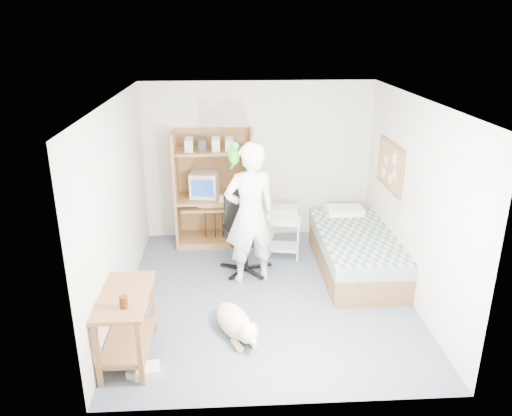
{
  "coord_description": "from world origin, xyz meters",
  "views": [
    {
      "loc": [
        -0.47,
        -5.67,
        3.32
      ],
      "look_at": [
        -0.12,
        0.41,
        1.05
      ],
      "focal_mm": 35.0,
      "sensor_mm": 36.0,
      "label": 1
    }
  ],
  "objects_px": {
    "bed": "(356,251)",
    "printer_cart": "(283,231)",
    "computer_hutch": "(214,193)",
    "side_desk": "(126,316)",
    "office_chair": "(244,243)",
    "dog": "(236,323)",
    "person": "(250,214)"
  },
  "relations": [
    {
      "from": "computer_hutch",
      "to": "side_desk",
      "type": "bearing_deg",
      "value": -106.14
    },
    {
      "from": "computer_hutch",
      "to": "side_desk",
      "type": "height_order",
      "value": "computer_hutch"
    },
    {
      "from": "bed",
      "to": "dog",
      "type": "xyz_separation_m",
      "value": [
        -1.72,
        -1.5,
        -0.12
      ]
    },
    {
      "from": "side_desk",
      "to": "printer_cart",
      "type": "distance_m",
      "value": 2.99
    },
    {
      "from": "side_desk",
      "to": "office_chair",
      "type": "height_order",
      "value": "office_chair"
    },
    {
      "from": "side_desk",
      "to": "dog",
      "type": "xyz_separation_m",
      "value": [
        1.13,
        0.32,
        -0.33
      ]
    },
    {
      "from": "side_desk",
      "to": "dog",
      "type": "relative_size",
      "value": 1.05
    },
    {
      "from": "computer_hutch",
      "to": "person",
      "type": "relative_size",
      "value": 0.93
    },
    {
      "from": "person",
      "to": "dog",
      "type": "xyz_separation_m",
      "value": [
        -0.22,
        -1.29,
        -0.8
      ]
    },
    {
      "from": "computer_hutch",
      "to": "printer_cart",
      "type": "relative_size",
      "value": 2.98
    },
    {
      "from": "office_chair",
      "to": "dog",
      "type": "bearing_deg",
      "value": -112.06
    },
    {
      "from": "computer_hutch",
      "to": "bed",
      "type": "relative_size",
      "value": 0.89
    },
    {
      "from": "side_desk",
      "to": "person",
      "type": "bearing_deg",
      "value": 50.05
    },
    {
      "from": "side_desk",
      "to": "printer_cart",
      "type": "height_order",
      "value": "side_desk"
    },
    {
      "from": "person",
      "to": "printer_cart",
      "type": "height_order",
      "value": "person"
    },
    {
      "from": "computer_hutch",
      "to": "printer_cart",
      "type": "distance_m",
      "value": 1.27
    },
    {
      "from": "office_chair",
      "to": "dog",
      "type": "xyz_separation_m",
      "value": [
        -0.16,
        -1.61,
        -0.25
      ]
    },
    {
      "from": "bed",
      "to": "side_desk",
      "type": "height_order",
      "value": "side_desk"
    },
    {
      "from": "side_desk",
      "to": "printer_cart",
      "type": "relative_size",
      "value": 1.65
    },
    {
      "from": "bed",
      "to": "person",
      "type": "distance_m",
      "value": 1.66
    },
    {
      "from": "person",
      "to": "dog",
      "type": "relative_size",
      "value": 2.02
    },
    {
      "from": "side_desk",
      "to": "person",
      "type": "xyz_separation_m",
      "value": [
        1.35,
        1.61,
        0.47
      ]
    },
    {
      "from": "side_desk",
      "to": "person",
      "type": "distance_m",
      "value": 2.16
    },
    {
      "from": "computer_hutch",
      "to": "printer_cart",
      "type": "height_order",
      "value": "computer_hutch"
    },
    {
      "from": "computer_hutch",
      "to": "bed",
      "type": "distance_m",
      "value": 2.35
    },
    {
      "from": "bed",
      "to": "printer_cart",
      "type": "distance_m",
      "value": 1.1
    },
    {
      "from": "office_chair",
      "to": "printer_cart",
      "type": "distance_m",
      "value": 0.72
    },
    {
      "from": "computer_hutch",
      "to": "dog",
      "type": "relative_size",
      "value": 1.89
    },
    {
      "from": "bed",
      "to": "office_chair",
      "type": "height_order",
      "value": "office_chair"
    },
    {
      "from": "side_desk",
      "to": "office_chair",
      "type": "relative_size",
      "value": 0.86
    },
    {
      "from": "bed",
      "to": "person",
      "type": "height_order",
      "value": "person"
    },
    {
      "from": "computer_hutch",
      "to": "side_desk",
      "type": "relative_size",
      "value": 1.8
    }
  ]
}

